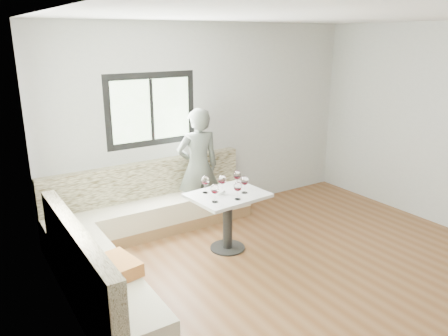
# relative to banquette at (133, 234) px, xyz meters

# --- Properties ---
(room) EXTENTS (5.01, 5.01, 2.81)m
(room) POSITION_rel_banquette_xyz_m (1.51, -1.54, 1.08)
(room) COLOR brown
(room) RESTS_ON ground
(banquette) EXTENTS (2.90, 2.80, 0.95)m
(banquette) POSITION_rel_banquette_xyz_m (0.00, 0.00, 0.00)
(banquette) COLOR brown
(banquette) RESTS_ON ground
(table) EXTENTS (0.96, 0.78, 0.74)m
(table) POSITION_rel_banquette_xyz_m (1.11, -0.38, 0.22)
(table) COLOR black
(table) RESTS_ON ground
(person) EXTENTS (0.67, 0.50, 1.68)m
(person) POSITION_rel_banquette_xyz_m (1.21, 0.54, 0.51)
(person) COLOR #4F554D
(person) RESTS_ON ground
(olive_ramekin) EXTENTS (0.10, 0.10, 0.04)m
(olive_ramekin) POSITION_rel_banquette_xyz_m (1.02, -0.33, 0.43)
(olive_ramekin) COLOR white
(olive_ramekin) RESTS_ON table
(wine_glass_a) EXTENTS (0.10, 0.10, 0.22)m
(wine_glass_a) POSITION_rel_banquette_xyz_m (0.83, -0.53, 0.57)
(wine_glass_a) COLOR white
(wine_glass_a) RESTS_ON table
(wine_glass_b) EXTENTS (0.10, 0.10, 0.22)m
(wine_glass_b) POSITION_rel_banquette_xyz_m (1.10, -0.60, 0.57)
(wine_glass_b) COLOR white
(wine_glass_b) RESTS_ON table
(wine_glass_c) EXTENTS (0.10, 0.10, 0.22)m
(wine_glass_c) POSITION_rel_banquette_xyz_m (1.30, -0.46, 0.57)
(wine_glass_c) COLOR white
(wine_glass_c) RESTS_ON table
(wine_glass_d) EXTENTS (0.10, 0.10, 0.22)m
(wine_glass_d) POSITION_rel_banquette_xyz_m (1.09, -0.28, 0.57)
(wine_glass_d) COLOR white
(wine_glass_d) RESTS_ON table
(wine_glass_e) EXTENTS (0.10, 0.10, 0.22)m
(wine_glass_e) POSITION_rel_banquette_xyz_m (1.35, -0.23, 0.57)
(wine_glass_e) COLOR white
(wine_glass_e) RESTS_ON table
(wine_glass_f) EXTENTS (0.10, 0.10, 0.22)m
(wine_glass_f) POSITION_rel_banquette_xyz_m (0.90, -0.20, 0.57)
(wine_glass_f) COLOR white
(wine_glass_f) RESTS_ON table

